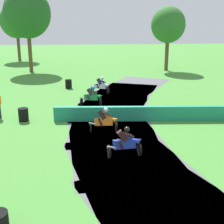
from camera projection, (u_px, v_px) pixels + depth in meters
ground_plane at (110, 121)px, 18.90m from camera, size 120.00×120.00×0.00m
track_asphalt at (128, 121)px, 18.92m from camera, size 10.06×30.68×0.01m
safety_barrier at (203, 113)px, 18.88m from camera, size 18.14×1.63×0.90m
motorcycle_lead_white at (101, 86)px, 25.77m from camera, size 1.71×1.22×1.43m
motorcycle_chase_green at (92, 96)px, 22.12m from camera, size 1.71×1.03×1.43m
motorcycle_trailing_orange at (105, 121)px, 16.89m from camera, size 1.69×0.85×1.43m
motorcycle_fourth_blue at (126, 143)px, 13.84m from camera, size 1.68×0.81×1.42m
tire_stack_near at (69, 84)px, 27.68m from camera, size 0.58×0.58×0.80m
tire_stack_mid_a at (23, 115)px, 18.77m from camera, size 0.60×0.60×0.80m
tree_far_left at (168, 25)px, 35.98m from camera, size 3.99×3.99×7.45m
tree_far_right at (27, 14)px, 34.63m from camera, size 5.26×5.26×9.36m
tree_mid_rise at (16, 21)px, 44.63m from camera, size 4.74×4.74×8.26m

